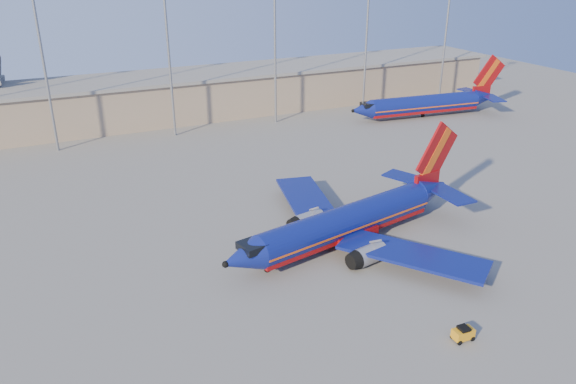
# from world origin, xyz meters

# --- Properties ---
(ground) EXTENTS (220.00, 220.00, 0.00)m
(ground) POSITION_xyz_m (0.00, 0.00, 0.00)
(ground) COLOR slate
(ground) RESTS_ON ground
(terminal_building) EXTENTS (122.00, 16.00, 8.50)m
(terminal_building) POSITION_xyz_m (10.00, 58.00, 4.32)
(terminal_building) COLOR #88735E
(terminal_building) RESTS_ON ground
(light_mast_row) EXTENTS (101.60, 1.60, 28.65)m
(light_mast_row) POSITION_xyz_m (5.00, 46.00, 17.55)
(light_mast_row) COLOR gray
(light_mast_row) RESTS_ON ground
(aircraft_main) EXTENTS (34.16, 32.53, 11.69)m
(aircraft_main) POSITION_xyz_m (2.66, -2.52, 2.50)
(aircraft_main) COLOR navy
(aircraft_main) RESTS_ON ground
(aircraft_second) EXTENTS (34.25, 13.28, 11.60)m
(aircraft_second) POSITION_xyz_m (44.26, 36.65, 2.66)
(aircraft_second) COLOR navy
(aircraft_second) RESTS_ON ground
(baggage_tug) EXTENTS (1.85, 1.16, 1.30)m
(baggage_tug) POSITION_xyz_m (1.97, -22.17, 0.68)
(baggage_tug) COLOR orange
(baggage_tug) RESTS_ON ground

